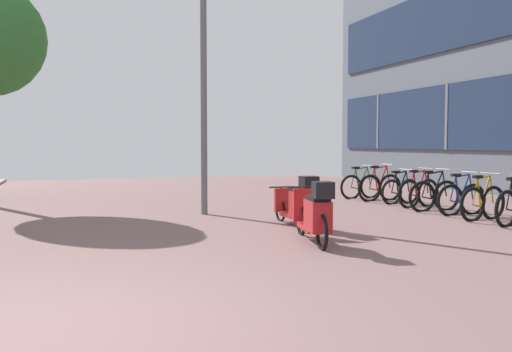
{
  "coord_description": "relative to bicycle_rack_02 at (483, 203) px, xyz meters",
  "views": [
    {
      "loc": [
        0.12,
        -4.69,
        1.55
      ],
      "look_at": [
        2.62,
        2.51,
        1.09
      ],
      "focal_mm": 38.37,
      "sensor_mm": 36.0,
      "label": 1
    }
  ],
  "objects": [
    {
      "name": "bicycle_rack_07",
      "position": [
        0.04,
        3.92,
        0.01
      ],
      "size": [
        1.44,
        0.48,
        1.03
      ],
      "color": "black",
      "rests_on": "ground"
    },
    {
      "name": "bicycle_rack_06",
      "position": [
        0.16,
        3.13,
        -0.02
      ],
      "size": [
        1.24,
        0.48,
        0.92
      ],
      "color": "black",
      "rests_on": "ground"
    },
    {
      "name": "lamp_post",
      "position": [
        -5.12,
        2.72,
        3.17
      ],
      "size": [
        0.2,
        0.52,
        6.38
      ],
      "color": "slate",
      "rests_on": "ground"
    },
    {
      "name": "bicycle_rack_03",
      "position": [
        0.13,
        0.78,
        -0.0
      ],
      "size": [
        1.32,
        0.48,
        0.97
      ],
      "color": "black",
      "rests_on": "ground"
    },
    {
      "name": "scooter_mid",
      "position": [
        -3.93,
        0.3,
        0.1
      ],
      "size": [
        0.52,
        1.76,
        0.99
      ],
      "color": "black",
      "rests_on": "ground"
    },
    {
      "name": "ground",
      "position": [
        -6.64,
        -4.21,
        -0.37
      ],
      "size": [
        21.0,
        40.0,
        0.13
      ],
      "color": "black"
    },
    {
      "name": "bicycle_rack_04",
      "position": [
        0.01,
        1.57,
        0.01
      ],
      "size": [
        1.4,
        0.48,
        1.01
      ],
      "color": "black",
      "rests_on": "ground"
    },
    {
      "name": "bicycle_rack_05",
      "position": [
        0.15,
        2.35,
        -0.0
      ],
      "size": [
        1.34,
        0.48,
        0.98
      ],
      "color": "black",
      "rests_on": "ground"
    },
    {
      "name": "scooter_near",
      "position": [
        -4.37,
        -1.33,
        0.11
      ],
      "size": [
        0.67,
        1.88,
        1.02
      ],
      "color": "black",
      "rests_on": "ground"
    },
    {
      "name": "bicycle_rack_08",
      "position": [
        -0.1,
        4.7,
        -0.01
      ],
      "size": [
        1.36,
        0.48,
        0.97
      ],
      "color": "black",
      "rests_on": "ground"
    },
    {
      "name": "bicycle_rack_02",
      "position": [
        0.0,
        0.0,
        0.0
      ],
      "size": [
        1.33,
        0.48,
        0.99
      ],
      "color": "black",
      "rests_on": "ground"
    }
  ]
}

